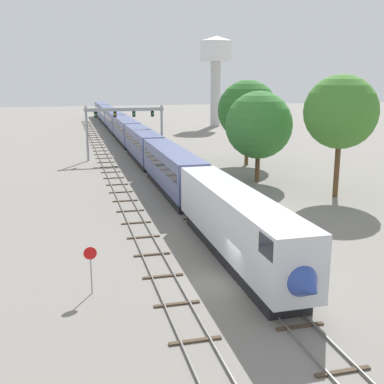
# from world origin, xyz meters

# --- Properties ---
(ground_plane) EXTENTS (400.00, 400.00, 0.00)m
(ground_plane) POSITION_xyz_m (0.00, 0.00, 0.00)
(ground_plane) COLOR gray
(track_main) EXTENTS (2.60, 200.00, 0.16)m
(track_main) POSITION_xyz_m (2.00, 60.00, 0.07)
(track_main) COLOR slate
(track_main) RESTS_ON ground
(track_near) EXTENTS (2.60, 160.00, 0.16)m
(track_near) POSITION_xyz_m (-3.50, 40.00, 0.07)
(track_near) COLOR slate
(track_near) RESTS_ON ground
(passenger_train) EXTENTS (3.04, 146.48, 4.80)m
(passenger_train) POSITION_xyz_m (2.00, 67.00, 2.61)
(passenger_train) COLOR silver
(passenger_train) RESTS_ON ground
(signal_gantry) EXTENTS (12.10, 0.49, 8.28)m
(signal_gantry) POSITION_xyz_m (-0.25, 48.26, 6.05)
(signal_gantry) COLOR #999BA0
(signal_gantry) RESTS_ON ground
(water_tower) EXTENTS (8.38, 8.38, 22.72)m
(water_tower) POSITION_xyz_m (29.07, 96.05, 17.26)
(water_tower) COLOR beige
(water_tower) RESTS_ON ground
(stop_sign) EXTENTS (0.76, 0.08, 2.88)m
(stop_sign) POSITION_xyz_m (-8.00, 0.68, 1.87)
(stop_sign) COLOR gray
(stop_sign) RESTS_ON ground
(trackside_tree_left) EXTENTS (7.62, 7.62, 12.76)m
(trackside_tree_left) POSITION_xyz_m (18.47, 18.45, 8.93)
(trackside_tree_left) COLOR brown
(trackside_tree_left) RESTS_ON ground
(trackside_tree_mid) EXTENTS (8.04, 8.04, 10.90)m
(trackside_tree_mid) POSITION_xyz_m (13.30, 27.73, 6.87)
(trackside_tree_mid) COLOR brown
(trackside_tree_mid) RESTS_ON ground
(trackside_tree_right) EXTENTS (8.56, 8.56, 12.14)m
(trackside_tree_right) POSITION_xyz_m (16.21, 39.07, 7.85)
(trackside_tree_right) COLOR brown
(trackside_tree_right) RESTS_ON ground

